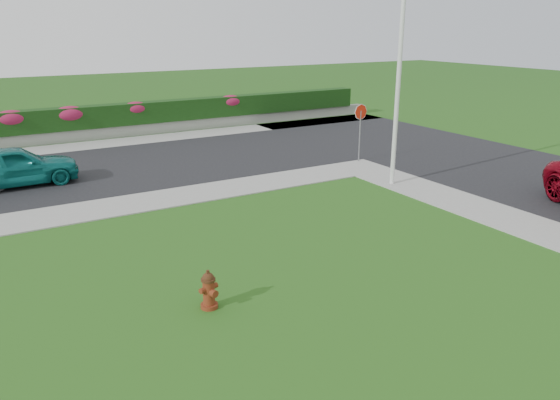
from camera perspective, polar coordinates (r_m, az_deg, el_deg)
ground at (r=11.99m, az=8.71°, el=-10.37°), size 120.00×120.00×0.00m
street_right at (r=23.06m, az=26.04°, el=1.96°), size 8.00×32.00×0.04m
street_far at (r=22.87m, az=-24.85°, el=2.00°), size 26.00×8.00×0.04m
sidewalk_far at (r=18.01m, az=-26.18°, el=-2.17°), size 24.00×2.00×0.04m
curb_corner at (r=22.69m, az=8.31°, el=3.38°), size 2.00×2.00×0.04m
sidewalk_beyond at (r=28.28m, az=-17.97°, el=5.58°), size 34.00×2.00×0.04m
retaining_wall at (r=29.66m, az=-18.69°, el=6.61°), size 34.00×0.40×0.60m
hedge at (r=29.62m, az=-18.89°, el=8.25°), size 32.00×0.90×1.10m
fire_hydrant at (r=11.50m, az=-7.44°, el=-9.33°), size 0.44×0.42×0.85m
sedan_teal at (r=21.83m, az=-26.03°, el=3.21°), size 4.35×1.80×1.47m
utility_pole at (r=19.87m, az=12.20°, el=11.00°), size 0.16×0.16×6.77m
stop_sign at (r=23.34m, az=8.41°, el=8.35°), size 0.68×0.07×2.48m
flower_clump_c at (r=28.98m, az=-26.31°, el=7.67°), size 1.52×0.97×0.76m
flower_clump_d at (r=29.28m, az=-21.12°, el=8.39°), size 1.56×1.00×0.78m
flower_clump_e at (r=29.98m, az=-14.86°, el=9.26°), size 1.36×0.87×0.68m
flower_clump_f at (r=31.88m, az=-5.22°, el=10.25°), size 1.39×0.90×0.70m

